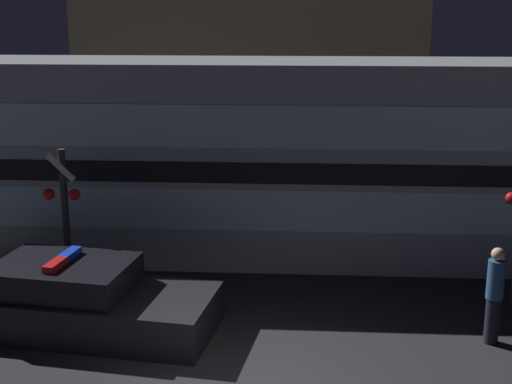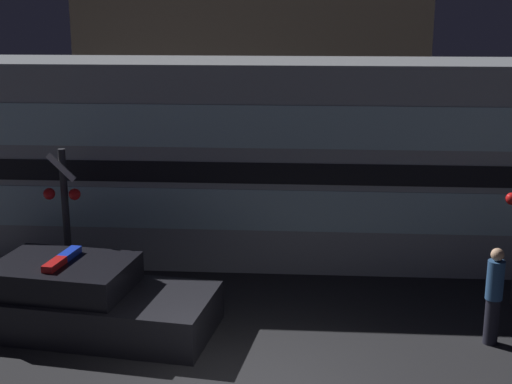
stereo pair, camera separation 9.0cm
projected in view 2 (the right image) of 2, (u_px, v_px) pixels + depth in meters
name	position (u px, v px, depth m)	size (l,w,h in m)	color
train	(398.00, 161.00, 16.11)	(21.91, 3.04, 4.46)	#999EA5
police_car	(73.00, 301.00, 12.69)	(5.16, 2.59, 1.35)	black
pedestrian	(494.00, 295.00, 11.99)	(0.29, 0.29, 1.71)	black
crossing_signal_far	(65.00, 211.00, 14.15)	(0.74, 0.33, 2.91)	#2D2D33
building_left	(256.00, 39.00, 24.93)	(11.11, 6.47, 9.09)	brown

